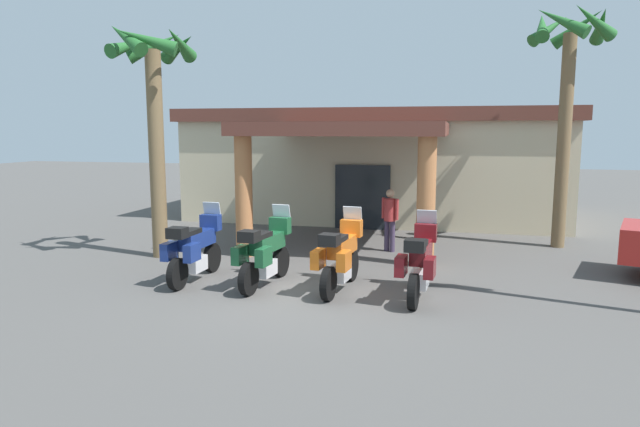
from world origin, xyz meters
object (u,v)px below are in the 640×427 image
at_px(motorcycle_maroon, 420,263).
at_px(palm_tree_roadside, 154,91).
at_px(motorcycle_orange, 340,256).
at_px(pedestrian, 390,216).
at_px(palm_tree_near_portico, 568,72).
at_px(motorcycle_blue, 195,249).
at_px(motel_building, 377,162).
at_px(motorcycle_green, 265,253).

bearing_deg(motorcycle_maroon, palm_tree_roadside, 76.64).
xyz_separation_m(motorcycle_orange, pedestrian, (0.53, 3.96, 0.27)).
distance_m(motorcycle_orange, palm_tree_near_portico, 8.56).
xyz_separation_m(motorcycle_blue, motorcycle_maroon, (4.77, -0.15, 0.00)).
distance_m(motorcycle_orange, motorcycle_maroon, 1.60).
distance_m(motorcycle_orange, palm_tree_roadside, 6.48).
distance_m(motorcycle_orange, pedestrian, 4.01).
bearing_deg(palm_tree_roadside, motorcycle_blue, -45.76).
bearing_deg(motel_building, palm_tree_roadside, -117.27).
xyz_separation_m(motel_building, motorcycle_blue, (-2.43, -10.42, -1.32)).
height_order(motel_building, palm_tree_roadside, palm_tree_roadside).
height_order(motorcycle_blue, pedestrian, pedestrian).
bearing_deg(motel_building, pedestrian, -78.78).
bearing_deg(motorcycle_maroon, pedestrian, 18.68).
height_order(motel_building, palm_tree_near_portico, palm_tree_near_portico).
height_order(motorcycle_maroon, pedestrian, pedestrian).
relative_size(motorcycle_blue, motorcycle_green, 1.00).
bearing_deg(motel_building, motorcycle_orange, -85.88).
bearing_deg(motorcycle_blue, motorcycle_maroon, -89.76).
relative_size(motel_building, palm_tree_near_portico, 2.06).
xyz_separation_m(motel_building, palm_tree_near_portico, (5.75, -4.76, 2.72)).
bearing_deg(palm_tree_roadside, motorcycle_orange, -21.04).
relative_size(motel_building, motorcycle_maroon, 6.07).
xyz_separation_m(motorcycle_orange, palm_tree_roadside, (-5.10, 1.96, 3.48)).
bearing_deg(palm_tree_near_portico, motorcycle_blue, -145.30).
distance_m(motorcycle_blue, palm_tree_near_portico, 10.74).
height_order(motorcycle_maroon, palm_tree_roadside, palm_tree_roadside).
xyz_separation_m(motel_building, palm_tree_roadside, (-4.36, -8.45, 2.16)).
xyz_separation_m(motorcycle_blue, motorcycle_orange, (3.18, 0.01, 0.00)).
bearing_deg(motel_building, motorcycle_green, -94.61).
distance_m(motorcycle_blue, pedestrian, 5.45).
bearing_deg(motorcycle_blue, motorcycle_green, -88.57).
distance_m(pedestrian, palm_tree_roadside, 6.79).
height_order(pedestrian, palm_tree_roadside, palm_tree_roadside).
distance_m(palm_tree_roadside, palm_tree_near_portico, 10.77).
distance_m(motorcycle_green, palm_tree_roadside, 5.33).
relative_size(motorcycle_orange, palm_tree_near_portico, 0.34).
height_order(palm_tree_roadside, palm_tree_near_portico, palm_tree_near_portico).
distance_m(motel_building, palm_tree_roadside, 9.75).
bearing_deg(palm_tree_near_portico, motorcycle_maroon, -120.38).
height_order(motel_building, motorcycle_maroon, motel_building).
relative_size(pedestrian, palm_tree_near_portico, 0.26).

